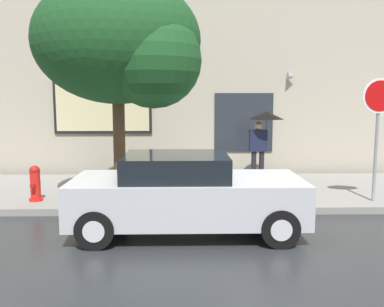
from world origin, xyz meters
The scene contains 8 objects.
ground_plane centered at (0.00, 0.00, 0.00)m, with size 60.00×60.00×0.00m, color #282B2D.
sidewalk centered at (0.00, 3.00, 0.07)m, with size 20.00×4.00×0.15m, color gray.
building_facade centered at (-0.02, 5.50, 3.49)m, with size 20.00×0.67×7.00m.
parked_car centered at (-0.15, -0.08, 0.71)m, with size 4.10×1.86×1.43m.
fire_hydrant centered at (-3.50, 1.73, 0.54)m, with size 0.30×0.44×0.80m.
pedestrian_with_umbrella centered at (2.03, 3.92, 1.67)m, with size 0.95×0.95×1.94m.
street_tree centered at (-1.42, 1.52, 3.54)m, with size 3.56×3.02×4.82m.
stop_sign centered at (4.06, 1.53, 2.07)m, with size 0.76×0.10×2.71m.
Camera 1 is at (-0.19, -7.32, 2.40)m, focal length 38.37 mm.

